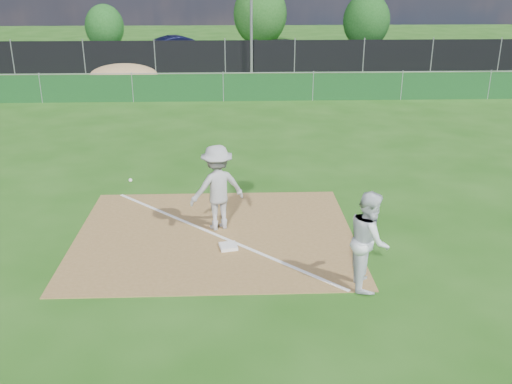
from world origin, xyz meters
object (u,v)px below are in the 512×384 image
Objects in this scene: car_mid at (182,48)px; tree_right at (366,21)px; light_pole at (251,0)px; play_at_first at (217,188)px; runner at (369,240)px; first_base at (228,246)px; car_right at (289,50)px; car_left at (145,51)px; tree_left at (105,27)px; tree_mid at (260,14)px.

tree_right reaches higher than car_mid.
light_pole is 3.04× the size of play_at_first.
first_base is at bearing 62.62° from runner.
car_right reaches higher than first_base.
light_pole is at bearing 149.10° from car_right.
tree_right reaches higher than runner.
play_at_first is 3.79m from runner.
car_left is 9.29m from car_right.
play_at_first is 33.14m from tree_left.
car_left is 0.85× the size of tree_mid.
car_right is 14.26m from tree_left.
play_at_first is 26.21m from car_left.
tree_right reaches higher than car_right.
runner is at bearing -31.77° from first_base.
tree_left is at bearing 18.28° from car_left.
light_pole is 8.62m from car_left.
light_pole is 1.72× the size of car_right.
car_right is 1.14× the size of tree_right.
tree_right is at bearing -50.87° from car_right.
car_mid is at bearing -130.30° from tree_mid.
tree_right is (10.25, 31.66, 1.11)m from play_at_first.
play_at_first reaches higher than first_base.
tree_right is (6.20, 5.51, 1.40)m from car_right.
first_base is at bearing -93.08° from light_pole.
tree_left reaches higher than car_mid.
light_pole is 6.41m from car_right.
light_pole is 1.68× the size of tree_mid.
car_left reaches higher than first_base.
first_base is at bearing -107.04° from tree_right.
tree_left reaches higher than runner.
first_base is 0.11× the size of tree_left.
tree_right is (19.21, -0.24, 0.39)m from tree_left.
car_mid is at bearing 82.08° from car_right.
play_at_first is (-0.23, 1.04, 0.92)m from first_base.
car_mid is (-2.95, 26.82, -0.19)m from play_at_first.
car_right is 0.97× the size of tree_mid.
car_mid is at bearing 128.64° from light_pole.
first_base is at bearing 178.85° from car_left.
tree_left reaches higher than first_base.
tree_right is (10.02, 32.70, 2.03)m from first_base.
first_base is 0.08× the size of car_right.
car_right is at bearing -77.62° from tree_mid.
first_base is 34.24m from tree_left.
first_base is at bearing -93.77° from tree_mid.
runner is at bearing -176.93° from car_left.
light_pole is at bearing -135.88° from car_left.
car_right is (9.27, 0.47, -0.02)m from car_left.
play_at_first is at bearing 51.02° from runner.
car_left is 1.23× the size of tree_left.
car_mid reaches higher than first_base.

